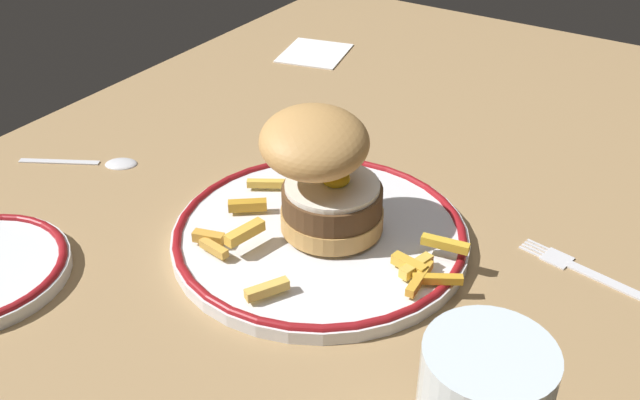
% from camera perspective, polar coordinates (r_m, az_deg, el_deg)
% --- Properties ---
extents(ground_plane, '(1.35, 0.91, 0.04)m').
position_cam_1_polar(ground_plane, '(0.68, 2.54, -4.57)').
color(ground_plane, '#97774E').
extents(dinner_plate, '(0.28, 0.28, 0.02)m').
position_cam_1_polar(dinner_plate, '(0.67, 0.00, -2.72)').
color(dinner_plate, silver).
rests_on(dinner_plate, ground_plane).
extents(burger, '(0.14, 0.14, 0.12)m').
position_cam_1_polar(burger, '(0.63, 0.26, 2.15)').
color(burger, tan).
rests_on(burger, dinner_plate).
extents(fries_pile, '(0.21, 0.25, 0.02)m').
position_cam_1_polar(fries_pile, '(0.63, -0.06, -3.17)').
color(fries_pile, '#C38B24').
rests_on(fries_pile, dinner_plate).
extents(fork, '(0.04, 0.14, 0.00)m').
position_cam_1_polar(fork, '(0.67, 20.87, -5.50)').
color(fork, silver).
rests_on(fork, ground_plane).
extents(spoon, '(0.08, 0.12, 0.01)m').
position_cam_1_polar(spoon, '(0.82, -16.58, 2.99)').
color(spoon, silver).
rests_on(spoon, ground_plane).
extents(napkin, '(0.12, 0.11, 0.00)m').
position_cam_1_polar(napkin, '(1.09, -0.44, 11.67)').
color(napkin, white).
rests_on(napkin, ground_plane).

